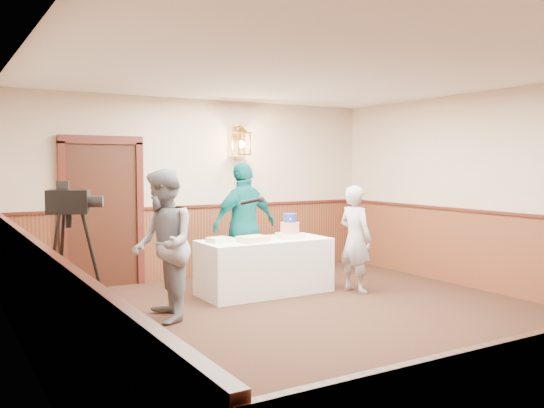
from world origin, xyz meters
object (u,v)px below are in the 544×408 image
Objects in this scene: display_table at (265,266)px; assistant_p at (244,225)px; tiered_cake at (290,228)px; baker at (355,239)px; tv_camera_rig at (70,279)px; interviewer at (163,245)px; sheet_cake_yellow at (253,239)px; sheet_cake_green at (219,240)px.

display_table is 0.73m from assistant_p.
tiered_cake reaches higher than display_table.
tiered_cake is at bearing 47.81° from baker.
display_table is at bearing 44.48° from tv_camera_rig.
sheet_cake_yellow is at bearing 118.87° from interviewer.
sheet_cake_yellow reaches higher than sheet_cake_green.
baker is (1.81, -0.61, -0.04)m from sheet_cake_green.
tiered_cake is 1.04× the size of sheet_cake_yellow.
assistant_p is at bearing 95.55° from display_table.
tiered_cake is at bearing 41.25° from tv_camera_rig.
tiered_cake is at bearing 8.90° from sheet_cake_yellow.
tv_camera_rig is at bearing -150.37° from sheet_cake_green.
sheet_cake_green is at bearing 176.00° from display_table.
assistant_p is (1.64, 1.13, 0.04)m from interviewer.
sheet_cake_green is at bearing 51.47° from tv_camera_rig.
sheet_cake_yellow is 0.21× the size of assistant_p.
baker is at bearing -34.02° from tiered_cake.
sheet_cake_yellow is 1.51m from interviewer.
tv_camera_rig is at bearing -160.60° from tiered_cake.
interviewer is 1.26m from tv_camera_rig.
interviewer reaches higher than tv_camera_rig.
baker reaches higher than sheet_cake_green.
sheet_cake_yellow is (-0.26, -0.15, 0.41)m from display_table.
tv_camera_rig is at bearing -158.13° from sheet_cake_yellow.
interviewer is (-1.02, -0.68, 0.09)m from sheet_cake_green.
baker is 0.82× the size of assistant_p.
baker is at bearing 129.90° from assistant_p.
tv_camera_rig is at bearing -157.37° from display_table.
baker is (0.76, -0.51, -0.14)m from tiered_cake.
sheet_cake_green is 1.91m from baker.
interviewer reaches higher than baker.
assistant_p is (-1.19, 1.06, 0.16)m from baker.
sheet_cake_yellow reaches higher than display_table.
sheet_cake_yellow is (-0.64, -0.10, -0.10)m from tiered_cake.
tiered_cake is 0.25× the size of tv_camera_rig.
display_table is 1.21× the size of baker.
display_table is 0.64m from tiered_cake.
tv_camera_rig reaches higher than tiered_cake.
tv_camera_rig is (-2.77, -1.67, -0.21)m from assistant_p.
tv_camera_rig reaches higher than baker.
assistant_p is at bearing 40.09° from baker.
tv_camera_rig is (-2.81, -1.17, 0.32)m from display_table.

